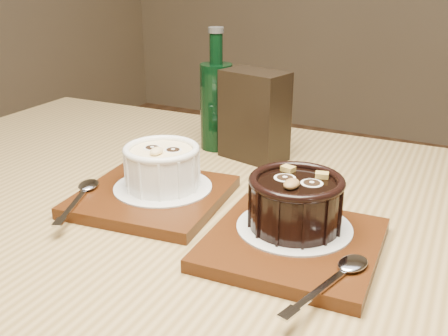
% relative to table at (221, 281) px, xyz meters
% --- Properties ---
extents(table, '(1.23, 0.84, 0.75)m').
position_rel_table_xyz_m(table, '(0.00, 0.00, 0.00)').
color(table, olive).
rests_on(table, ground).
extents(tray_left, '(0.20, 0.20, 0.01)m').
position_rel_table_xyz_m(tray_left, '(-0.10, 0.00, 0.10)').
color(tray_left, '#451F0B').
rests_on(tray_left, table).
extents(doily_left, '(0.13, 0.13, 0.00)m').
position_rel_table_xyz_m(doily_left, '(-0.10, 0.02, 0.11)').
color(doily_left, silver).
rests_on(doily_left, tray_left).
extents(ramekin_white, '(0.10, 0.10, 0.06)m').
position_rel_table_xyz_m(ramekin_white, '(-0.10, 0.02, 0.14)').
color(ramekin_white, white).
rests_on(ramekin_white, doily_left).
extents(spoon_left, '(0.08, 0.13, 0.01)m').
position_rel_table_xyz_m(spoon_left, '(-0.17, -0.06, 0.11)').
color(spoon_left, silver).
rests_on(spoon_left, tray_left).
extents(tray_right, '(0.19, 0.19, 0.01)m').
position_rel_table_xyz_m(tray_right, '(0.11, -0.03, 0.10)').
color(tray_right, '#451F0B').
rests_on(tray_right, table).
extents(doily_right, '(0.13, 0.13, 0.00)m').
position_rel_table_xyz_m(doily_right, '(0.10, -0.01, 0.11)').
color(doily_right, silver).
rests_on(doily_right, tray_right).
extents(ramekin_dark, '(0.11, 0.11, 0.06)m').
position_rel_table_xyz_m(ramekin_dark, '(0.10, -0.01, 0.14)').
color(ramekin_dark, black).
rests_on(ramekin_dark, doily_right).
extents(spoon_right, '(0.06, 0.14, 0.01)m').
position_rel_table_xyz_m(spoon_right, '(0.17, -0.09, 0.11)').
color(spoon_right, silver).
rests_on(spoon_right, tray_right).
extents(condiment_stand, '(0.11, 0.08, 0.14)m').
position_rel_table_xyz_m(condiment_stand, '(-0.05, 0.21, 0.16)').
color(condiment_stand, black).
rests_on(condiment_stand, table).
extents(green_bottle, '(0.05, 0.05, 0.20)m').
position_rel_table_xyz_m(green_bottle, '(-0.13, 0.23, 0.17)').
color(green_bottle, black).
rests_on(green_bottle, table).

